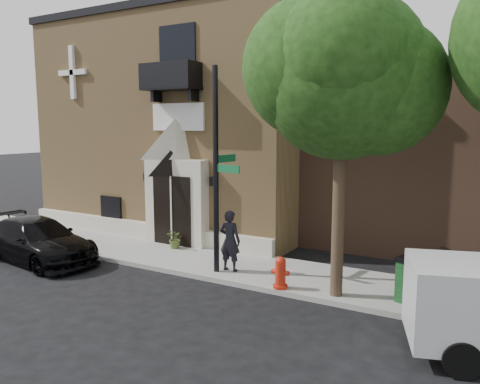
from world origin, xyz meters
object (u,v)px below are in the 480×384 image
object	(u,v)px
black_sedan	(37,240)
pedestrian_near	(230,241)
dumpster	(437,284)
fire_hydrant	(280,273)
pedestrian_far	(443,277)
street_sign	(217,171)

from	to	relation	value
black_sedan	pedestrian_near	distance (m)	6.78
black_sedan	dumpster	world-z (taller)	black_sedan
fire_hydrant	pedestrian_near	world-z (taller)	pedestrian_near
pedestrian_near	pedestrian_far	xyz separation A→B (m)	(6.04, 0.17, -0.20)
dumpster	fire_hydrant	bearing A→B (deg)	-150.29
pedestrian_far	dumpster	bearing A→B (deg)	130.62
pedestrian_near	street_sign	bearing A→B (deg)	38.10
street_sign	black_sedan	bearing A→B (deg)	-155.58
street_sign	pedestrian_far	bearing A→B (deg)	13.10
black_sedan	street_sign	bearing A→B (deg)	-68.04
pedestrian_far	fire_hydrant	bearing A→B (deg)	90.44
dumpster	pedestrian_near	bearing A→B (deg)	-159.80
fire_hydrant	pedestrian_near	bearing A→B (deg)	162.19
fire_hydrant	street_sign	bearing A→B (deg)	170.31
fire_hydrant	pedestrian_far	xyz separation A→B (m)	(4.03, 0.82, 0.31)
street_sign	pedestrian_near	xyz separation A→B (m)	(0.30, 0.25, -2.16)
fire_hydrant	pedestrian_near	distance (m)	2.17
dumpster	pedestrian_far	world-z (taller)	pedestrian_far
street_sign	dumpster	distance (m)	6.72
pedestrian_far	street_sign	bearing A→B (deg)	82.79
fire_hydrant	dumpster	xyz separation A→B (m)	(3.92, 0.68, 0.16)
black_sedan	pedestrian_far	size ratio (longest dim) A/B	3.34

